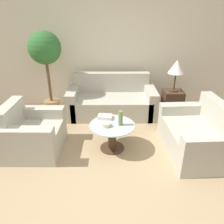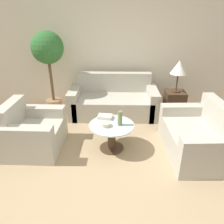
{
  "view_description": "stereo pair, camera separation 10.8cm",
  "coord_description": "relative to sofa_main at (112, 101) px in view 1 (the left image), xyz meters",
  "views": [
    {
      "loc": [
        -0.01,
        -2.28,
        2.09
      ],
      "look_at": [
        0.02,
        1.0,
        0.55
      ],
      "focal_mm": 35.0,
      "sensor_mm": 36.0,
      "label": 1
    },
    {
      "loc": [
        0.1,
        -2.28,
        2.09
      ],
      "look_at": [
        0.02,
        1.0,
        0.55
      ],
      "focal_mm": 35.0,
      "sensor_mm": 36.0,
      "label": 2
    }
  ],
  "objects": [
    {
      "name": "armchair",
      "position": [
        -1.3,
        -1.4,
        0.0
      ],
      "size": [
        0.84,
        0.94,
        0.8
      ],
      "rotation": [
        0.0,
        0.0,
        1.56
      ],
      "color": "#B2AD9E",
      "rests_on": "ground_plane"
    },
    {
      "name": "coffee_table",
      "position": [
        -0.0,
        -1.39,
        0.01
      ],
      "size": [
        0.72,
        0.72,
        0.45
      ],
      "color": "#422D1E",
      "rests_on": "ground_plane"
    },
    {
      "name": "ground_plane",
      "position": [
        -0.03,
        -2.13,
        -0.27
      ],
      "size": [
        14.0,
        14.0,
        0.0
      ],
      "primitive_type": "plane",
      "color": "brown"
    },
    {
      "name": "potted_plant",
      "position": [
        -1.33,
        0.05,
        0.99
      ],
      "size": [
        0.65,
        0.65,
        1.73
      ],
      "color": "#93704C",
      "rests_on": "ground_plane"
    },
    {
      "name": "side_table",
      "position": [
        1.31,
        -0.06,
        -0.01
      ],
      "size": [
        0.4,
        0.4,
        0.53
      ],
      "color": "#422D1E",
      "rests_on": "ground_plane"
    },
    {
      "name": "loveseat",
      "position": [
        1.38,
        -1.46,
        0.0
      ],
      "size": [
        0.91,
        1.34,
        0.82
      ],
      "rotation": [
        0.0,
        0.0,
        -1.52
      ],
      "color": "#B2AD9E",
      "rests_on": "ground_plane"
    },
    {
      "name": "wall_back",
      "position": [
        -0.03,
        0.61,
        1.03
      ],
      "size": [
        10.0,
        0.06,
        2.6
      ],
      "color": "beige",
      "rests_on": "ground_plane"
    },
    {
      "name": "book_stack",
      "position": [
        -0.12,
        -1.17,
        0.2
      ],
      "size": [
        0.25,
        0.19,
        0.06
      ],
      "rotation": [
        0.0,
        0.0,
        -0.11
      ],
      "color": "beige",
      "rests_on": "coffee_table"
    },
    {
      "name": "bowl",
      "position": [
        -0.1,
        -1.44,
        0.2
      ],
      "size": [
        0.15,
        0.15,
        0.06
      ],
      "color": "beige",
      "rests_on": "coffee_table"
    },
    {
      "name": "table_lamp",
      "position": [
        1.31,
        -0.06,
        0.76
      ],
      "size": [
        0.33,
        0.33,
        0.65
      ],
      "color": "#422D1E",
      "rests_on": "side_table"
    },
    {
      "name": "vase",
      "position": [
        0.12,
        -1.4,
        0.29
      ],
      "size": [
        0.07,
        0.07,
        0.24
      ],
      "color": "#6B7A4C",
      "rests_on": "coffee_table"
    },
    {
      "name": "rug",
      "position": [
        -0.0,
        -1.39,
        -0.27
      ],
      "size": [
        3.62,
        3.61,
        0.01
      ],
      "color": "tan",
      "rests_on": "ground_plane"
    },
    {
      "name": "sofa_main",
      "position": [
        0.0,
        0.0,
        0.0
      ],
      "size": [
        1.85,
        0.9,
        0.84
      ],
      "color": "#B2AD9E",
      "rests_on": "ground_plane"
    }
  ]
}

